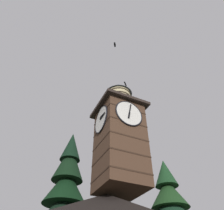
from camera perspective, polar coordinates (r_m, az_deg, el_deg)
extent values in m
cube|color=#4C3323|center=(16.16, 2.06, -10.63)|extent=(3.01, 3.01, 6.45)
cube|color=#352318|center=(15.09, 2.29, -18.71)|extent=(3.05, 3.05, 0.10)
cube|color=#352318|center=(15.58, 2.17, -14.58)|extent=(3.05, 3.05, 0.10)
cube|color=#352318|center=(16.14, 2.07, -10.72)|extent=(3.05, 3.05, 0.10)
cube|color=#352318|center=(16.78, 1.97, -7.14)|extent=(3.05, 3.05, 0.10)
cube|color=#352318|center=(17.47, 1.88, -3.84)|extent=(3.05, 3.05, 0.10)
cylinder|color=white|center=(16.14, 4.39, -2.18)|extent=(2.12, 0.10, 2.12)
torus|color=black|center=(16.12, 4.43, -2.13)|extent=(2.22, 0.10, 2.22)
cube|color=black|center=(15.89, 4.45, -2.67)|extent=(0.22, 0.04, 0.54)
cube|color=black|center=(16.37, 4.74, -0.89)|extent=(0.25, 0.04, 0.87)
sphere|color=black|center=(16.06, 4.58, -1.96)|extent=(0.10, 0.10, 0.10)
cylinder|color=white|center=(16.68, -2.80, -3.73)|extent=(0.10, 2.12, 2.12)
torus|color=black|center=(16.67, -2.88, -3.71)|extent=(0.10, 2.22, 2.22)
cube|color=black|center=(16.45, -2.75, -3.15)|extent=(0.04, 0.53, 0.13)
cube|color=black|center=(16.38, -2.52, -2.62)|extent=(0.04, 0.87, 0.22)
sphere|color=black|center=(16.65, -3.15, -3.63)|extent=(0.10, 0.10, 0.10)
cube|color=#2D231E|center=(18.07, 1.81, -1.39)|extent=(3.71, 3.71, 0.25)
cylinder|color=#D1BC84|center=(18.69, 1.75, 0.88)|extent=(2.05, 2.05, 1.66)
cylinder|color=#2D2319|center=(18.28, 1.79, -0.58)|extent=(2.11, 2.11, 0.10)
cylinder|color=#2D2319|center=(18.55, 1.77, 0.40)|extent=(2.11, 2.11, 0.10)
cylinder|color=#2D2319|center=(18.82, 1.74, 1.36)|extent=(2.11, 2.11, 0.10)
cylinder|color=#2D2319|center=(19.10, 1.72, 2.28)|extent=(2.11, 2.11, 0.10)
cone|color=#424C5B|center=(19.61, 1.67, 3.87)|extent=(2.35, 2.35, 1.06)
sphere|color=#424C5B|center=(20.06, 1.64, 5.16)|extent=(0.16, 0.16, 0.16)
cone|color=black|center=(22.16, -11.75, -19.80)|extent=(3.90, 3.90, 3.29)
cone|color=black|center=(23.09, -10.95, -14.29)|extent=(2.97, 2.97, 3.82)
cone|color=black|center=(23.90, -10.41, -10.50)|extent=(2.04, 2.04, 3.14)
cone|color=#1B3D1B|center=(21.93, 14.32, -21.20)|extent=(3.35, 3.35, 2.59)
cone|color=#1A3F20|center=(22.60, 13.51, -16.71)|extent=(2.13, 2.13, 2.58)
ellipsoid|color=black|center=(22.17, 0.74, 15.29)|extent=(0.25, 0.22, 0.12)
cube|color=black|center=(22.09, 0.70, 15.57)|extent=(0.27, 0.30, 0.12)
cube|color=black|center=(22.24, 0.78, 15.02)|extent=(0.27, 0.30, 0.12)
ellipsoid|color=black|center=(24.06, 3.46, 5.48)|extent=(0.21, 0.21, 0.11)
cube|color=black|center=(24.18, 3.57, 5.20)|extent=(0.34, 0.34, 0.05)
cube|color=black|center=(23.94, 3.34, 5.76)|extent=(0.34, 0.34, 0.05)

